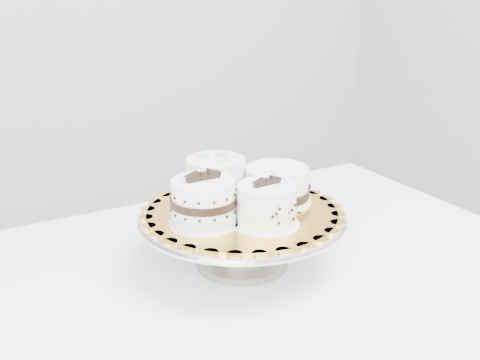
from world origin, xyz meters
TOP-DOWN VIEW (x-y plane):
  - table at (-0.01, 0.28)m, footprint 1.18×0.84m
  - cake_stand at (0.03, 0.30)m, footprint 0.34×0.34m
  - cake_board at (0.03, 0.30)m, footprint 0.34×0.34m
  - cake_swirl at (0.03, 0.23)m, footprint 0.10×0.10m
  - cake_banded at (-0.05, 0.29)m, footprint 0.11×0.11m
  - cake_dots at (0.02, 0.37)m, footprint 0.12×0.12m
  - cake_ribbon at (0.10, 0.30)m, footprint 0.12×0.12m

SIDE VIEW (x-z plane):
  - table at x=-0.01m, z-range 0.29..1.04m
  - cake_stand at x=0.03m, z-range 0.77..0.86m
  - cake_board at x=0.03m, z-range 0.84..0.85m
  - cake_ribbon at x=0.10m, z-range 0.84..0.91m
  - cake_swirl at x=0.03m, z-range 0.84..0.92m
  - cake_banded at x=-0.05m, z-range 0.84..0.92m
  - cake_dots at x=0.02m, z-range 0.85..0.92m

